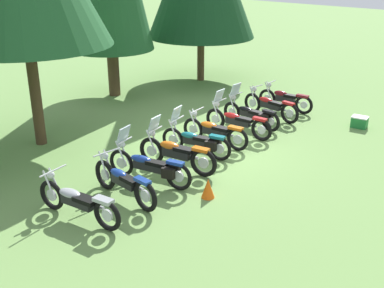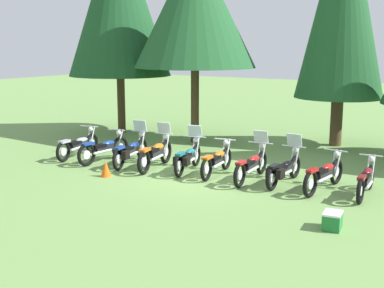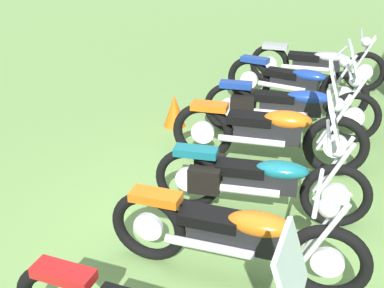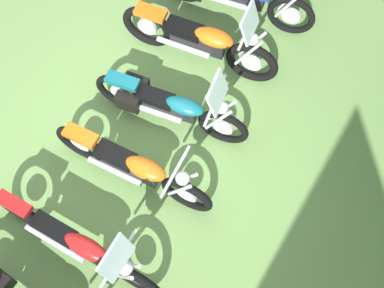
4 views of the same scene
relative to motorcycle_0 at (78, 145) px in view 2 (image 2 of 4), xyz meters
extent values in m
plane|color=#6B934C|center=(4.83, 0.26, -0.44)|extent=(80.00, 80.00, 0.00)
torus|color=black|center=(-0.12, 0.80, -0.09)|extent=(0.21, 0.72, 0.71)
cylinder|color=silver|center=(-0.12, 0.80, -0.09)|extent=(0.09, 0.27, 0.27)
torus|color=black|center=(0.12, -0.83, -0.09)|extent=(0.21, 0.72, 0.71)
cylinder|color=silver|center=(0.12, -0.83, -0.09)|extent=(0.09, 0.27, 0.27)
cube|color=black|center=(0.00, -0.01, 0.01)|extent=(0.35, 0.84, 0.21)
ellipsoid|color=#9EA0A8|center=(-0.03, 0.21, 0.13)|extent=(0.37, 0.61, 0.16)
cube|color=black|center=(0.03, -0.24, 0.10)|extent=(0.34, 0.57, 0.10)
cube|color=#9EA0A8|center=(0.11, -0.75, 0.24)|extent=(0.27, 0.47, 0.08)
cylinder|color=silver|center=(-0.20, 0.73, 0.21)|extent=(0.09, 0.34, 0.65)
cylinder|color=silver|center=(-0.03, 0.75, 0.21)|extent=(0.09, 0.34, 0.65)
cylinder|color=silver|center=(-0.10, 0.66, 0.55)|extent=(0.74, 0.14, 0.04)
sphere|color=silver|center=(-0.11, 0.75, 0.43)|extent=(0.19, 0.19, 0.17)
cylinder|color=silver|center=(0.17, -0.17, -0.07)|extent=(0.20, 0.82, 0.08)
torus|color=black|center=(1.31, 0.67, -0.07)|extent=(0.17, 0.76, 0.75)
cylinder|color=silver|center=(1.31, 0.67, -0.07)|extent=(0.07, 0.29, 0.29)
torus|color=black|center=(1.19, -0.84, -0.07)|extent=(0.17, 0.76, 0.75)
cylinder|color=silver|center=(1.19, -0.84, -0.07)|extent=(0.07, 0.29, 0.29)
cube|color=black|center=(1.25, -0.08, 0.03)|extent=(0.25, 0.77, 0.22)
ellipsoid|color=navy|center=(1.26, 0.12, 0.16)|extent=(0.28, 0.55, 0.17)
cube|color=black|center=(1.23, -0.29, 0.13)|extent=(0.26, 0.52, 0.10)
cube|color=navy|center=(1.20, -0.76, 0.28)|extent=(0.21, 0.45, 0.08)
cylinder|color=silver|center=(1.23, 0.62, 0.23)|extent=(0.07, 0.34, 0.65)
cylinder|color=silver|center=(1.37, 0.61, 0.23)|extent=(0.07, 0.34, 0.65)
cylinder|color=silver|center=(1.30, 0.54, 0.57)|extent=(0.76, 0.09, 0.04)
sphere|color=silver|center=(1.30, 0.62, 0.45)|extent=(0.18, 0.18, 0.17)
cylinder|color=silver|center=(1.35, -0.26, -0.05)|extent=(0.14, 0.76, 0.08)
torus|color=black|center=(2.05, 0.93, -0.08)|extent=(0.25, 0.73, 0.72)
cylinder|color=silver|center=(2.05, 0.93, -0.08)|extent=(0.11, 0.29, 0.28)
torus|color=black|center=(2.42, -0.71, -0.08)|extent=(0.25, 0.73, 0.72)
cylinder|color=silver|center=(2.42, -0.71, -0.08)|extent=(0.11, 0.29, 0.28)
cube|color=black|center=(2.24, 0.11, 0.02)|extent=(0.36, 0.86, 0.23)
ellipsoid|color=navy|center=(2.19, 0.34, 0.16)|extent=(0.36, 0.63, 0.18)
cube|color=black|center=(2.29, -0.12, 0.13)|extent=(0.33, 0.59, 0.10)
cube|color=navy|center=(2.40, -0.64, 0.26)|extent=(0.26, 0.47, 0.08)
cylinder|color=silver|center=(2.00, 0.86, 0.22)|extent=(0.12, 0.34, 0.65)
cylinder|color=silver|center=(2.14, 0.89, 0.22)|extent=(0.12, 0.34, 0.65)
cylinder|color=silver|center=(2.09, 0.80, 0.56)|extent=(0.60, 0.17, 0.04)
sphere|color=silver|center=(2.07, 0.88, 0.44)|extent=(0.20, 0.20, 0.17)
cylinder|color=silver|center=(2.39, -0.05, -0.06)|extent=(0.26, 0.83, 0.08)
cube|color=silver|center=(2.08, 0.82, 0.74)|extent=(0.46, 0.24, 0.39)
cube|color=black|center=(2.23, -0.55, 0.02)|extent=(0.21, 0.34, 0.26)
cube|color=black|center=(2.52, -0.49, 0.02)|extent=(0.21, 0.34, 0.26)
torus|color=black|center=(3.09, 0.88, -0.06)|extent=(0.26, 0.78, 0.77)
cylinder|color=silver|center=(3.09, 0.88, -0.06)|extent=(0.10, 0.30, 0.29)
torus|color=black|center=(3.39, -0.69, -0.06)|extent=(0.26, 0.78, 0.77)
cylinder|color=silver|center=(3.39, -0.69, -0.06)|extent=(0.10, 0.30, 0.29)
cube|color=black|center=(3.24, 0.09, 0.06)|extent=(0.37, 0.82, 0.26)
ellipsoid|color=#D16014|center=(3.20, 0.31, 0.22)|extent=(0.38, 0.61, 0.20)
cube|color=black|center=(3.28, -0.12, 0.19)|extent=(0.36, 0.57, 0.10)
cube|color=#D16014|center=(3.38, -0.62, 0.30)|extent=(0.29, 0.47, 0.08)
cylinder|color=silver|center=(3.02, 0.80, 0.24)|extent=(0.11, 0.34, 0.65)
cylinder|color=silver|center=(3.18, 0.84, 0.24)|extent=(0.11, 0.34, 0.65)
cylinder|color=silver|center=(3.12, 0.74, 0.58)|extent=(0.62, 0.15, 0.04)
sphere|color=silver|center=(3.10, 0.83, 0.46)|extent=(0.20, 0.20, 0.17)
cylinder|color=silver|center=(3.41, -0.05, -0.04)|extent=(0.23, 0.79, 0.08)
cube|color=silver|center=(3.11, 0.76, 0.76)|extent=(0.46, 0.23, 0.39)
torus|color=black|center=(4.15, 1.07, -0.09)|extent=(0.24, 0.71, 0.70)
cylinder|color=silver|center=(4.15, 1.07, -0.09)|extent=(0.11, 0.28, 0.27)
torus|color=black|center=(4.47, -0.38, -0.09)|extent=(0.24, 0.71, 0.70)
cylinder|color=silver|center=(4.47, -0.38, -0.09)|extent=(0.11, 0.28, 0.27)
cube|color=black|center=(4.31, 0.34, 0.01)|extent=(0.35, 0.76, 0.22)
ellipsoid|color=#14606B|center=(4.26, 0.54, 0.14)|extent=(0.35, 0.56, 0.17)
cube|color=black|center=(4.35, 0.14, 0.11)|extent=(0.33, 0.53, 0.10)
cube|color=#14606B|center=(4.45, -0.31, 0.24)|extent=(0.27, 0.47, 0.08)
cylinder|color=silver|center=(4.09, 1.00, 0.21)|extent=(0.11, 0.34, 0.65)
cylinder|color=silver|center=(4.23, 1.03, 0.21)|extent=(0.11, 0.34, 0.65)
cylinder|color=silver|center=(4.18, 0.93, 0.55)|extent=(0.75, 0.20, 0.04)
sphere|color=silver|center=(4.16, 1.02, 0.43)|extent=(0.20, 0.20, 0.17)
cylinder|color=silver|center=(4.46, 0.21, -0.07)|extent=(0.24, 0.74, 0.08)
cube|color=silver|center=(4.17, 0.95, 0.73)|extent=(0.46, 0.24, 0.39)
cube|color=black|center=(4.28, -0.22, 0.01)|extent=(0.21, 0.34, 0.26)
cube|color=black|center=(4.58, -0.16, 0.01)|extent=(0.21, 0.34, 0.26)
torus|color=black|center=(5.19, 1.19, -0.09)|extent=(0.19, 0.71, 0.70)
cylinder|color=silver|center=(5.19, 1.19, -0.09)|extent=(0.08, 0.27, 0.27)
torus|color=black|center=(5.37, -0.35, -0.09)|extent=(0.19, 0.71, 0.70)
cylinder|color=silver|center=(5.37, -0.35, -0.09)|extent=(0.08, 0.27, 0.27)
cube|color=black|center=(5.28, 0.42, 0.01)|extent=(0.30, 0.79, 0.23)
ellipsoid|color=#D16014|center=(5.26, 0.63, 0.16)|extent=(0.32, 0.57, 0.18)
cube|color=black|center=(5.31, 0.21, 0.13)|extent=(0.30, 0.54, 0.10)
cube|color=#D16014|center=(5.36, -0.27, 0.24)|extent=(0.24, 0.46, 0.08)
cylinder|color=silver|center=(5.12, 1.12, 0.21)|extent=(0.08, 0.34, 0.65)
cylinder|color=silver|center=(5.27, 1.14, 0.21)|extent=(0.08, 0.34, 0.65)
cylinder|color=silver|center=(5.21, 1.05, 0.55)|extent=(0.69, 0.12, 0.04)
sphere|color=silver|center=(5.19, 1.14, 0.43)|extent=(0.19, 0.19, 0.17)
cylinder|color=silver|center=(5.43, 0.27, -0.07)|extent=(0.17, 0.77, 0.08)
torus|color=black|center=(6.37, 1.25, -0.09)|extent=(0.16, 0.72, 0.71)
cylinder|color=silver|center=(6.37, 1.25, -0.09)|extent=(0.07, 0.27, 0.27)
torus|color=black|center=(6.49, -0.44, -0.09)|extent=(0.16, 0.72, 0.71)
cylinder|color=silver|center=(6.49, -0.44, -0.09)|extent=(0.07, 0.27, 0.27)
cube|color=black|center=(6.43, 0.41, 0.02)|extent=(0.24, 0.85, 0.23)
ellipsoid|color=#B21919|center=(6.41, 0.64, 0.15)|extent=(0.27, 0.61, 0.18)
cube|color=black|center=(6.45, 0.17, 0.12)|extent=(0.25, 0.57, 0.10)
cube|color=#B21919|center=(6.48, -0.36, 0.25)|extent=(0.20, 0.45, 0.08)
cylinder|color=silver|center=(6.31, 1.19, 0.21)|extent=(0.07, 0.34, 0.65)
cylinder|color=silver|center=(6.44, 1.19, 0.21)|extent=(0.07, 0.34, 0.65)
cylinder|color=silver|center=(6.38, 1.11, 0.55)|extent=(0.77, 0.09, 0.04)
sphere|color=silver|center=(6.37, 1.20, 0.43)|extent=(0.18, 0.18, 0.17)
cylinder|color=silver|center=(6.56, 0.23, -0.07)|extent=(0.14, 0.84, 0.08)
cube|color=silver|center=(6.38, 1.13, 0.73)|extent=(0.45, 0.18, 0.39)
torus|color=black|center=(7.39, 1.34, -0.10)|extent=(0.13, 0.68, 0.68)
cylinder|color=silver|center=(7.39, 1.34, -0.10)|extent=(0.06, 0.26, 0.26)
torus|color=black|center=(7.36, -0.23, -0.10)|extent=(0.13, 0.68, 0.68)
cylinder|color=silver|center=(7.36, -0.23, -0.10)|extent=(0.06, 0.26, 0.26)
cube|color=black|center=(7.38, 0.56, -0.01)|extent=(0.21, 0.78, 0.20)
ellipsoid|color=black|center=(7.38, 0.77, 0.11)|extent=(0.25, 0.56, 0.15)
cube|color=black|center=(7.37, 0.34, 0.08)|extent=(0.23, 0.52, 0.10)
cube|color=black|center=(7.36, -0.15, 0.21)|extent=(0.18, 0.44, 0.08)
cylinder|color=silver|center=(7.32, 1.28, 0.20)|extent=(0.05, 0.34, 0.65)
cylinder|color=silver|center=(7.46, 1.28, 0.20)|extent=(0.05, 0.34, 0.65)
cylinder|color=silver|center=(7.39, 1.20, 0.53)|extent=(0.71, 0.05, 0.04)
sphere|color=silver|center=(7.39, 1.29, 0.41)|extent=(0.17, 0.17, 0.17)
cylinder|color=silver|center=(7.49, 0.38, -0.08)|extent=(0.10, 0.78, 0.08)
cube|color=silver|center=(7.39, 1.22, 0.71)|extent=(0.44, 0.16, 0.39)
cube|color=black|center=(7.21, -0.02, 0.00)|extent=(0.15, 0.32, 0.26)
cube|color=black|center=(7.51, -0.03, 0.00)|extent=(0.15, 0.32, 0.26)
torus|color=black|center=(8.62, 1.33, -0.08)|extent=(0.19, 0.73, 0.72)
cylinder|color=silver|center=(8.62, 1.33, -0.08)|extent=(0.08, 0.28, 0.28)
torus|color=black|center=(8.44, -0.29, -0.08)|extent=(0.19, 0.73, 0.72)
cylinder|color=silver|center=(8.44, -0.29, -0.08)|extent=(0.08, 0.28, 0.28)
cube|color=black|center=(8.53, 0.52, 0.02)|extent=(0.26, 0.82, 0.23)
ellipsoid|color=#B21919|center=(8.56, 0.74, 0.16)|extent=(0.28, 0.59, 0.18)
cube|color=black|center=(8.51, 0.30, 0.13)|extent=(0.26, 0.56, 0.10)
cube|color=#B21919|center=(8.45, -0.21, 0.26)|extent=(0.21, 0.46, 0.08)
cylinder|color=silver|center=(8.55, 1.28, 0.22)|extent=(0.08, 0.34, 0.65)
cylinder|color=silver|center=(8.68, 1.26, 0.22)|extent=(0.08, 0.34, 0.65)
cylinder|color=silver|center=(8.60, 1.19, 0.56)|extent=(0.68, 0.11, 0.04)
sphere|color=silver|center=(8.61, 1.28, 0.44)|extent=(0.19, 0.19, 0.17)
cylinder|color=silver|center=(8.62, 0.33, -0.06)|extent=(0.17, 0.81, 0.08)
torus|color=black|center=(9.56, 1.30, -0.10)|extent=(0.16, 0.68, 0.68)
cylinder|color=silver|center=(9.56, 1.30, -0.10)|extent=(0.07, 0.26, 0.26)
torus|color=black|center=(9.67, -0.15, -0.10)|extent=(0.16, 0.68, 0.68)
cylinder|color=silver|center=(9.67, -0.15, -0.10)|extent=(0.07, 0.26, 0.26)
cube|color=black|center=(9.61, 0.57, 0.01)|extent=(0.24, 0.73, 0.25)
ellipsoid|color=maroon|center=(9.60, 0.78, 0.17)|extent=(0.27, 0.53, 0.20)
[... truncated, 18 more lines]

